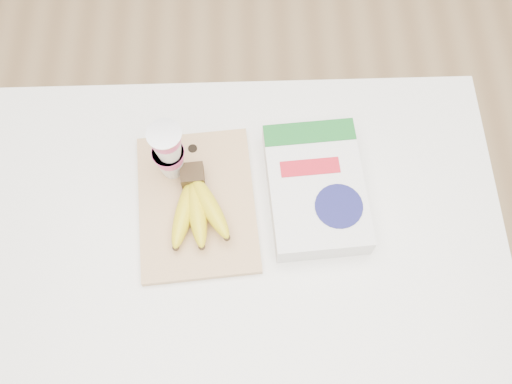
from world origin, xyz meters
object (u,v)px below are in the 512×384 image
table (233,291)px  cutting_board (197,203)px  bananas (197,207)px  cereal_box (316,188)px  yogurt_stack (168,151)px

table → cutting_board: 0.45m
cutting_board → bananas: (0.00, -0.02, 0.03)m
cereal_box → yogurt_stack: bearing=165.0°
cutting_board → bananas: 0.04m
table → cutting_board: size_ratio=3.55×
cereal_box → cutting_board: bearing=179.9°
yogurt_stack → bananas: bearing=-61.6°
table → yogurt_stack: (-0.11, 0.15, 0.53)m
cutting_board → cereal_box: size_ratio=1.10×
bananas → yogurt_stack: yogurt_stack is taller
bananas → cereal_box: bananas is taller
table → bananas: (-0.06, 0.06, 0.47)m
table → yogurt_stack: 0.57m
table → cereal_box: (0.19, 0.10, 0.46)m
table → bananas: 0.48m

